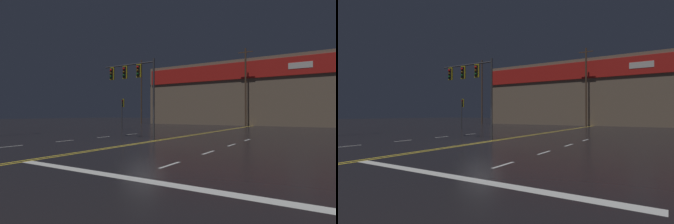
% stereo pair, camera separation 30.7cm
% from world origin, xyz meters
% --- Properties ---
extents(ground_plane, '(200.00, 200.00, 0.00)m').
position_xyz_m(ground_plane, '(0.00, 0.00, 0.00)').
color(ground_plane, black).
extents(road_markings, '(15.62, 60.00, 0.01)m').
position_xyz_m(road_markings, '(1.07, -1.57, 0.00)').
color(road_markings, gold).
rests_on(road_markings, ground).
extents(traffic_signal_median, '(4.74, 0.36, 5.85)m').
position_xyz_m(traffic_signal_median, '(-2.48, 1.96, 4.60)').
color(traffic_signal_median, '#38383D').
rests_on(traffic_signal_median, ground).
extents(traffic_signal_corner_northwest, '(0.42, 0.36, 3.72)m').
position_xyz_m(traffic_signal_corner_northwest, '(-11.22, 10.93, 2.73)').
color(traffic_signal_corner_northwest, '#38383D').
rests_on(traffic_signal_corner_northwest, ground).
extents(building_backdrop, '(39.39, 10.23, 10.86)m').
position_xyz_m(building_backdrop, '(0.00, 33.95, 5.45)').
color(building_backdrop, '#7A6651').
rests_on(building_backdrop, ground).
extents(utility_pole_row, '(43.64, 0.26, 12.39)m').
position_xyz_m(utility_pole_row, '(-1.29, 27.28, 6.05)').
color(utility_pole_row, '#4C3828').
rests_on(utility_pole_row, ground).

